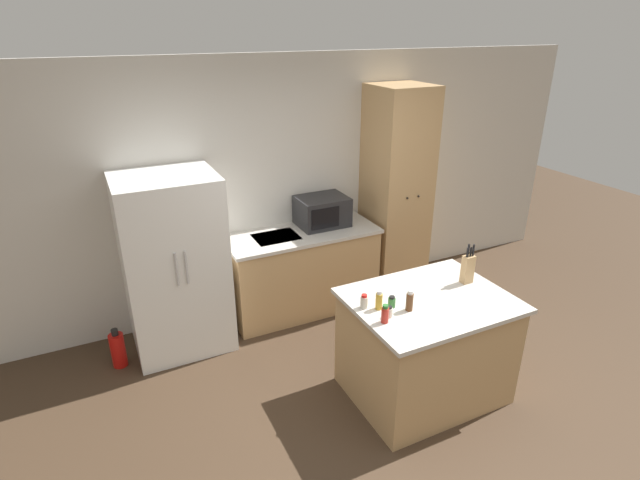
{
  "coord_description": "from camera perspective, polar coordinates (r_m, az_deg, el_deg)",
  "views": [
    {
      "loc": [
        -1.9,
        -2.3,
        2.85
      ],
      "look_at": [
        -0.09,
        1.4,
        1.05
      ],
      "focal_mm": 28.0,
      "sensor_mm": 36.0,
      "label": 1
    }
  ],
  "objects": [
    {
      "name": "spice_bottle_pale_salt",
      "position": [
        3.67,
        7.92,
        -8.14
      ],
      "size": [
        0.05,
        0.05,
        0.09
      ],
      "color": "beige",
      "rests_on": "kitchen_island"
    },
    {
      "name": "spice_bottle_tall_dark",
      "position": [
        3.75,
        10.2,
        -6.87
      ],
      "size": [
        0.05,
        0.05,
        0.17
      ],
      "color": "#563319",
      "rests_on": "kitchen_island"
    },
    {
      "name": "spice_bottle_green_herb",
      "position": [
        3.59,
        7.44,
        -8.41
      ],
      "size": [
        0.05,
        0.05,
        0.14
      ],
      "color": "#B2281E",
      "rests_on": "kitchen_island"
    },
    {
      "name": "ground_plane",
      "position": [
        4.13,
        10.39,
        -20.58
      ],
      "size": [
        14.0,
        14.0,
        0.0
      ],
      "primitive_type": "plane",
      "color": "#423021"
    },
    {
      "name": "spice_bottle_amber_oil",
      "position": [
        3.79,
        8.17,
        -7.03
      ],
      "size": [
        0.06,
        0.06,
        0.09
      ],
      "color": "#337033",
      "rests_on": "kitchen_island"
    },
    {
      "name": "kitchen_island",
      "position": [
        4.21,
        11.95,
        -11.78
      ],
      "size": [
        1.24,
        0.97,
        0.89
      ],
      "color": "tan",
      "rests_on": "ground_plane"
    },
    {
      "name": "pantry_cabinet",
      "position": [
        5.53,
        8.66,
        5.34
      ],
      "size": [
        0.59,
        0.62,
        2.28
      ],
      "color": "tan",
      "rests_on": "ground_plane"
    },
    {
      "name": "wall_back",
      "position": [
        5.24,
        -3.59,
        6.35
      ],
      "size": [
        7.2,
        0.06,
        2.6
      ],
      "color": "beige",
      "rests_on": "ground_plane"
    },
    {
      "name": "spice_bottle_short_red",
      "position": [
        3.74,
        6.75,
        -6.88
      ],
      "size": [
        0.05,
        0.05,
        0.15
      ],
      "color": "gold",
      "rests_on": "kitchen_island"
    },
    {
      "name": "refrigerator",
      "position": [
        4.72,
        -16.31,
        -2.68
      ],
      "size": [
        0.87,
        0.77,
        1.67
      ],
      "color": "white",
      "rests_on": "ground_plane"
    },
    {
      "name": "spice_bottle_orange_cap",
      "position": [
        3.75,
        5.06,
        -7.02
      ],
      "size": [
        0.06,
        0.06,
        0.11
      ],
      "color": "beige",
      "rests_on": "kitchen_island"
    },
    {
      "name": "microwave",
      "position": [
        5.21,
        0.24,
        3.32
      ],
      "size": [
        0.51,
        0.41,
        0.3
      ],
      "color": "#232326",
      "rests_on": "back_counter"
    },
    {
      "name": "knife_block",
      "position": [
        4.23,
        16.53,
        -3.11
      ],
      "size": [
        0.09,
        0.06,
        0.34
      ],
      "color": "tan",
      "rests_on": "kitchen_island"
    },
    {
      "name": "fire_extinguisher",
      "position": [
        4.91,
        -22.09,
        -11.52
      ],
      "size": [
        0.13,
        0.13,
        0.38
      ],
      "color": "red",
      "rests_on": "ground_plane"
    },
    {
      "name": "back_counter",
      "position": [
        5.27,
        -2.07,
        -3.53
      ],
      "size": [
        1.58,
        0.65,
        0.89
      ],
      "color": "tan",
      "rests_on": "ground_plane"
    }
  ]
}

